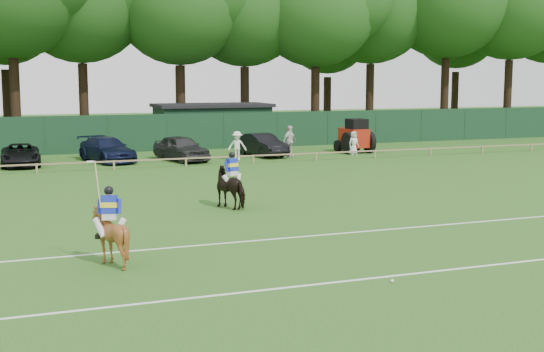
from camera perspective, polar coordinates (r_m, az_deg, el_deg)
name	(u,v)px	position (r m, az deg, el deg)	size (l,w,h in m)	color
ground	(290,231)	(23.87, 1.43, -4.31)	(160.00, 160.00, 0.00)	#1E4C14
horse_dark	(232,187)	(27.91, -3.14, -0.89)	(0.86, 1.88, 1.59)	black
horse_chestnut	(110,236)	(19.96, -12.58, -4.63)	(1.25, 1.41, 1.55)	brown
suv_black	(21,155)	(43.27, -19.12, 1.56)	(2.08, 4.51, 1.25)	black
sedan_navy	(107,150)	(44.09, -12.81, 2.03)	(2.03, 4.98, 1.45)	#111737
hatch_grey	(181,148)	(43.81, -7.13, 2.19)	(1.80, 4.49, 1.53)	#313134
estate_black	(262,145)	(46.06, -0.78, 2.45)	(1.51, 4.33, 1.43)	black
spectator_left	(237,146)	(43.98, -2.75, 2.39)	(1.12, 0.64, 1.73)	white
spectator_mid	(290,141)	(45.47, 1.39, 2.73)	(1.16, 0.48, 1.98)	silver
spectator_right	(354,143)	(47.13, 6.43, 2.58)	(0.74, 0.48, 1.51)	silver
rider_dark	(232,169)	(27.80, -3.14, 0.57)	(0.91, 0.57, 1.41)	silver
rider_chestnut	(109,210)	(19.81, -12.66, -2.61)	(0.91, 0.75, 2.05)	silver
polo_ball	(392,281)	(18.20, 9.41, -8.12)	(0.09, 0.09, 0.09)	silver
pitch_lines	(337,255)	(20.75, 5.10, -6.17)	(60.00, 5.10, 0.01)	silver
pitch_rail	(168,159)	(40.84, -8.14, 1.31)	(62.10, 0.10, 0.50)	#997F5B
perimeter_fence	(138,133)	(49.55, -10.44, 3.33)	(92.08, 0.08, 2.50)	#14351E
utility_shed	(212,124)	(53.81, -4.72, 4.08)	(8.40, 4.40, 3.04)	#14331E
tree_row	(146,141)	(57.85, -9.89, 2.72)	(96.00, 12.00, 21.00)	#26561C
tractor	(355,137)	(48.49, 6.52, 3.09)	(1.90, 2.70, 2.26)	#A01F0E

